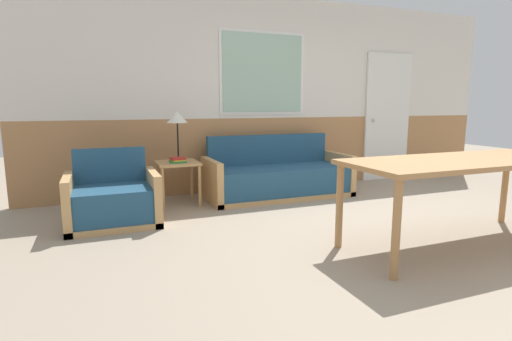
% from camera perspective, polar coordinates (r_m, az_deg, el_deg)
% --- Properties ---
extents(ground_plane, '(16.00, 16.00, 0.00)m').
position_cam_1_polar(ground_plane, '(3.93, 21.32, -9.30)').
color(ground_plane, gray).
extents(wall_back, '(7.20, 0.09, 2.70)m').
position_cam_1_polar(wall_back, '(5.91, 4.15, 10.82)').
color(wall_back, '#AD7A4C').
rests_on(wall_back, ground_plane).
extents(couch, '(1.92, 0.78, 0.80)m').
position_cam_1_polar(couch, '(5.33, 3.15, -1.06)').
color(couch, tan).
rests_on(couch, ground_plane).
extents(armchair, '(0.90, 0.73, 0.75)m').
position_cam_1_polar(armchair, '(4.36, -19.77, -4.12)').
color(armchair, tan).
rests_on(armchair, ground_plane).
extents(side_table, '(0.50, 0.50, 0.52)m').
position_cam_1_polar(side_table, '(4.97, -11.14, 0.16)').
color(side_table, tan).
rests_on(side_table, ground_plane).
extents(table_lamp, '(0.25, 0.25, 0.61)m').
position_cam_1_polar(table_lamp, '(5.00, -11.19, 7.19)').
color(table_lamp, black).
rests_on(table_lamp, side_table).
extents(book_stack, '(0.20, 0.17, 0.06)m').
position_cam_1_polar(book_stack, '(4.87, -11.10, 1.44)').
color(book_stack, '#2D7F3D').
rests_on(book_stack, side_table).
extents(dining_table, '(2.13, 0.82, 0.76)m').
position_cam_1_polar(dining_table, '(3.82, 27.64, 0.46)').
color(dining_table, '#B27F4C').
rests_on(dining_table, ground_plane).
extents(entry_door, '(0.85, 0.09, 2.01)m').
position_cam_1_polar(entry_door, '(6.86, 18.23, 7.22)').
color(entry_door, white).
rests_on(entry_door, ground_plane).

